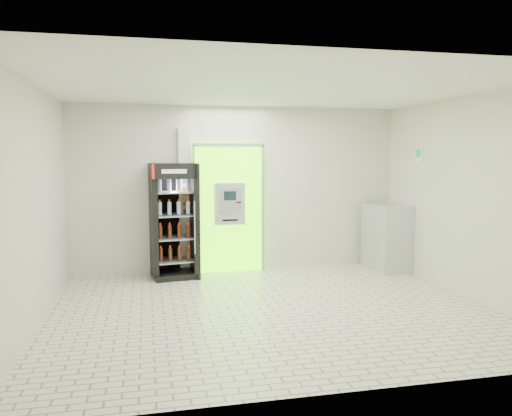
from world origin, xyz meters
name	(u,v)px	position (x,y,z in m)	size (l,w,h in m)	color
ground	(272,309)	(0.00, 0.00, 0.00)	(6.00, 6.00, 0.00)	beige
room_shell	(272,176)	(0.00, 0.00, 1.84)	(6.00, 6.00, 6.00)	beige
atm_assembly	(229,208)	(-0.20, 2.41, 1.17)	(1.30, 0.24, 2.33)	#67FF00
pillar	(185,201)	(-0.98, 2.45, 1.30)	(0.22, 0.11, 2.60)	silver
beverage_cooler	(174,223)	(-1.20, 2.17, 0.95)	(0.83, 0.78, 1.98)	black
steel_cabinet	(387,237)	(2.69, 1.90, 0.61)	(0.66, 0.94, 1.21)	#B3B6BB
exit_sign	(419,155)	(2.99, 1.40, 2.12)	(0.02, 0.22, 0.26)	white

